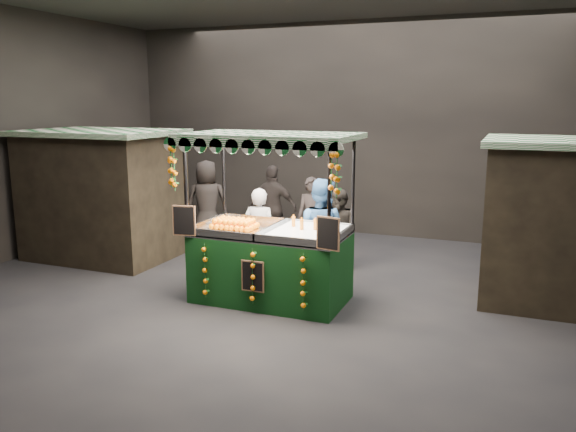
% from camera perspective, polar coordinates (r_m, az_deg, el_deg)
% --- Properties ---
extents(ground, '(12.00, 12.00, 0.00)m').
position_cam_1_polar(ground, '(9.57, -0.38, -8.03)').
color(ground, black).
rests_on(ground, ground).
extents(market_hall, '(12.10, 10.10, 5.05)m').
position_cam_1_polar(market_hall, '(9.03, -0.41, 12.65)').
color(market_hall, black).
rests_on(market_hall, ground).
extents(neighbour_stall_left, '(3.00, 2.20, 2.60)m').
position_cam_1_polar(neighbour_stall_left, '(12.34, -17.82, 2.12)').
color(neighbour_stall_left, black).
rests_on(neighbour_stall_left, ground).
extents(juice_stall, '(2.78, 1.63, 2.69)m').
position_cam_1_polar(juice_stall, '(9.17, -1.73, -3.46)').
color(juice_stall, black).
rests_on(juice_stall, ground).
extents(vendor_grey, '(0.66, 0.48, 1.67)m').
position_cam_1_polar(vendor_grey, '(10.31, -2.85, -1.79)').
color(vendor_grey, gray).
rests_on(vendor_grey, ground).
extents(vendor_blue, '(0.98, 0.80, 1.89)m').
position_cam_1_polar(vendor_blue, '(9.89, 3.24, -1.70)').
color(vendor_blue, '#284E81').
rests_on(vendor_blue, ground).
extents(shopper_0, '(0.68, 0.51, 1.69)m').
position_cam_1_polar(shopper_0, '(11.51, 2.38, -0.32)').
color(shopper_0, '#2C2523').
rests_on(shopper_0, ground).
extents(shopper_1, '(0.96, 0.91, 1.57)m').
position_cam_1_polar(shopper_1, '(10.87, 5.10, -1.40)').
color(shopper_1, '#2D2925').
rests_on(shopper_1, ground).
extents(shopper_2, '(1.09, 0.49, 1.83)m').
position_cam_1_polar(shopper_2, '(12.34, -1.49, 0.82)').
color(shopper_2, '#2C2624').
rests_on(shopper_2, ground).
extents(shopper_3, '(1.22, 1.01, 1.64)m').
position_cam_1_polar(shopper_3, '(13.04, 21.25, 0.19)').
color(shopper_3, black).
rests_on(shopper_3, ground).
extents(shopper_4, '(1.11, 0.99, 1.91)m').
position_cam_1_polar(shopper_4, '(12.80, -8.03, 1.26)').
color(shopper_4, '#2B2523').
rests_on(shopper_4, ground).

